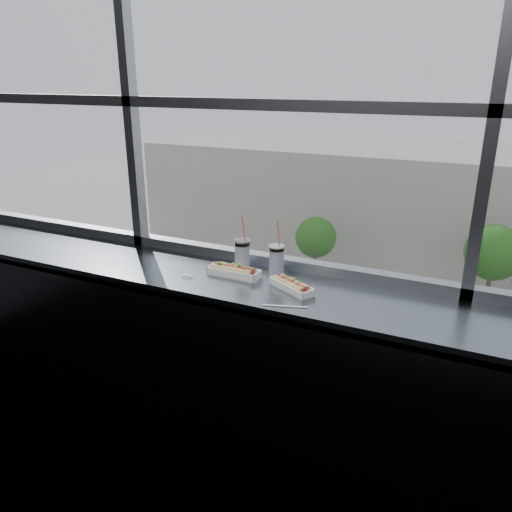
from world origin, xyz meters
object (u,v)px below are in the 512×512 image
at_px(hotdog_tray_left, 234,271).
at_px(soda_cup_right, 277,259).
at_px(pedestrian_a, 361,278).
at_px(tree_center, 494,253).
at_px(car_near_a, 147,322).
at_px(wrapper, 187,275).
at_px(pedestrian_b, 406,285).
at_px(tree_left, 316,237).
at_px(hotdog_tray_right, 292,285).
at_px(loose_straw, 285,306).
at_px(car_far_a, 303,286).
at_px(soda_cup_left, 242,253).
at_px(car_near_b, 250,346).

xyz_separation_m(hotdog_tray_left, soda_cup_right, (0.21, 0.11, 0.07)).
bearing_deg(pedestrian_a, tree_center, -171.55).
xyz_separation_m(car_near_a, pedestrian_a, (8.53, 10.91, -0.07)).
bearing_deg(car_near_a, wrapper, -145.64).
bearing_deg(pedestrian_b, hotdog_tray_left, 5.25).
bearing_deg(tree_left, soda_cup_right, -72.24).
distance_m(hotdog_tray_right, loose_straw, 0.21).
relative_size(hotdog_tray_left, soda_cup_right, 0.90).
distance_m(car_near_a, tree_center, 20.04).
distance_m(hotdog_tray_left, hotdog_tray_right, 0.36).
relative_size(car_far_a, pedestrian_a, 3.18).
bearing_deg(soda_cup_left, loose_straw, -40.63).
relative_size(hotdog_tray_right, car_near_b, 0.04).
xyz_separation_m(soda_cup_left, pedestrian_a, (-5.32, 27.05, -11.20)).
bearing_deg(car_near_b, tree_center, -34.50).
distance_m(hotdog_tray_left, car_far_a, 27.86).
height_order(hotdog_tray_left, soda_cup_left, soda_cup_left).
xyz_separation_m(soda_cup_right, car_far_a, (-8.36, 24.13, -11.12)).
relative_size(hotdog_tray_left, tree_left, 0.07).
distance_m(hotdog_tray_left, loose_straw, 0.48).
bearing_deg(hotdog_tray_left, tree_left, 108.01).
height_order(soda_cup_left, pedestrian_b, soda_cup_left).
relative_size(hotdog_tray_left, car_near_a, 0.05).
relative_size(hotdog_tray_right, wrapper, 3.22).
bearing_deg(tree_left, pedestrian_a, -17.36).
bearing_deg(wrapper, hotdog_tray_right, 7.39).
xyz_separation_m(car_far_a, tree_center, (10.17, 4.00, 2.40)).
distance_m(loose_straw, tree_left, 31.31).
xyz_separation_m(soda_cup_left, car_near_b, (-7.88, 16.14, -11.02)).
xyz_separation_m(loose_straw, pedestrian_a, (-5.72, 27.40, -11.10)).
height_order(soda_cup_left, soda_cup_right, soda_cup_left).
relative_size(hotdog_tray_right, car_near_a, 0.05).
xyz_separation_m(hotdog_tray_right, car_far_a, (-8.51, 24.29, -11.05)).
bearing_deg(hotdog_tray_left, soda_cup_left, 90.31).
distance_m(hotdog_tray_right, tree_left, 31.12).
xyz_separation_m(soda_cup_right, pedestrian_a, (-5.52, 27.04, -11.19)).
bearing_deg(hotdog_tray_left, car_far_a, 109.28).
relative_size(car_far_a, tree_center, 1.19).
relative_size(soda_cup_left, car_near_b, 0.05).
distance_m(car_far_a, pedestrian_b, 6.44).
bearing_deg(hotdog_tray_right, wrapper, -144.45).
bearing_deg(soda_cup_left, wrapper, -135.80).
relative_size(car_near_a, pedestrian_a, 3.17).
distance_m(pedestrian_b, tree_center, 5.25).
relative_size(loose_straw, tree_left, 0.05).
height_order(loose_straw, tree_center, loose_straw).
height_order(loose_straw, car_near_a, loose_straw).
relative_size(soda_cup_left, wrapper, 3.93).
distance_m(wrapper, car_near_b, 21.12).
relative_size(car_near_a, car_near_b, 0.91).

